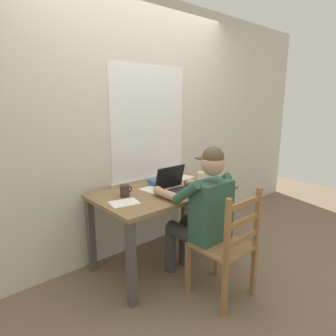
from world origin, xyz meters
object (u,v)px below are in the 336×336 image
at_px(seated_person, 202,210).
at_px(wooden_chair, 227,246).
at_px(coffee_mug_white, 202,176).
at_px(desk, 164,200).
at_px(computer_mouse, 199,186).
at_px(book_stack_main, 160,182).
at_px(coffee_mug_dark, 125,191).
at_px(laptop, 176,186).

relative_size(seated_person, wooden_chair, 1.33).
distance_m(wooden_chair, coffee_mug_white, 0.94).
distance_m(desk, wooden_chair, 0.76).
xyz_separation_m(computer_mouse, book_stack_main, (-0.22, 0.33, 0.01)).
relative_size(coffee_mug_white, coffee_mug_dark, 1.00).
relative_size(wooden_chair, book_stack_main, 4.52).
distance_m(wooden_chair, book_stack_main, 0.95).
relative_size(desk, wooden_chair, 1.42).
distance_m(coffee_mug_white, book_stack_main, 0.47).
bearing_deg(book_stack_main, wooden_chair, -93.17).
bearing_deg(seated_person, computer_mouse, 46.35).
distance_m(seated_person, wooden_chair, 0.36).
distance_m(laptop, computer_mouse, 0.27).
xyz_separation_m(seated_person, wooden_chair, (-0.00, -0.28, -0.22)).
bearing_deg(laptop, computer_mouse, -9.70).
bearing_deg(laptop, book_stack_main, 81.87).
relative_size(seated_person, coffee_mug_white, 10.17).
xyz_separation_m(seated_person, coffee_mug_dark, (-0.42, 0.53, 0.13)).
bearing_deg(wooden_chair, desk, 92.89).
bearing_deg(computer_mouse, coffee_mug_dark, 160.31).
bearing_deg(desk, coffee_mug_white, -0.39).
height_order(laptop, computer_mouse, laptop).
bearing_deg(wooden_chair, coffee_mug_dark, 117.27).
xyz_separation_m(desk, seated_person, (0.04, -0.45, 0.03)).
relative_size(wooden_chair, coffee_mug_dark, 7.65).
height_order(coffee_mug_white, book_stack_main, coffee_mug_white).
relative_size(desk, computer_mouse, 13.09).
distance_m(coffee_mug_dark, book_stack_main, 0.47).
bearing_deg(laptop, seated_person, -91.62).
relative_size(laptop, coffee_mug_white, 2.74).
bearing_deg(computer_mouse, laptop, 170.30).
bearing_deg(wooden_chair, seated_person, 90.00).
bearing_deg(coffee_mug_white, seated_person, -137.46).
distance_m(seated_person, coffee_mug_dark, 0.69).
bearing_deg(seated_person, desk, 94.67).
bearing_deg(desk, book_stack_main, 61.00).
relative_size(computer_mouse, coffee_mug_white, 0.83).
height_order(desk, coffee_mug_dark, coffee_mug_dark).
distance_m(seated_person, computer_mouse, 0.40).
height_order(wooden_chair, coffee_mug_white, wooden_chair).
bearing_deg(desk, wooden_chair, -87.11).
xyz_separation_m(computer_mouse, coffee_mug_dark, (-0.69, 0.25, 0.04)).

